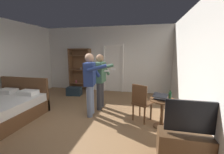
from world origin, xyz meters
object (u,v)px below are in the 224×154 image
(bottle_on_table, at_px, (170,96))
(laptop, at_px, (161,98))
(bookshelf, at_px, (80,68))
(tv_flatscreen, at_px, (191,144))
(suitcase_dark, at_px, (74,91))
(person_blue_shirt, at_px, (90,80))
(person_striped_shirt, at_px, (100,77))
(wooden_chair, at_px, (141,101))
(side_table, at_px, (162,109))

(bottle_on_table, bearing_deg, laptop, 167.96)
(bookshelf, distance_m, tv_flatscreen, 5.37)
(bookshelf, xyz_separation_m, suitcase_dark, (0.08, -0.83, -0.88))
(tv_flatscreen, distance_m, laptop, 1.18)
(laptop, bearing_deg, person_blue_shirt, 170.76)
(person_striped_shirt, bearing_deg, suitcase_dark, 143.74)
(wooden_chair, height_order, person_blue_shirt, person_blue_shirt)
(tv_flatscreen, bearing_deg, wooden_chair, 124.64)
(bookshelf, bearing_deg, laptop, -40.00)
(tv_flatscreen, height_order, person_blue_shirt, person_blue_shirt)
(tv_flatscreen, xyz_separation_m, wooden_chair, (-0.87, 1.25, 0.24))
(bottle_on_table, distance_m, person_blue_shirt, 2.08)
(wooden_chair, height_order, person_striped_shirt, person_striped_shirt)
(tv_flatscreen, bearing_deg, bookshelf, 134.45)
(tv_flatscreen, distance_m, person_striped_shirt, 2.93)
(side_table, xyz_separation_m, laptop, (-0.04, -0.04, 0.28))
(tv_flatscreen, relative_size, laptop, 2.58)
(tv_flatscreen, distance_m, wooden_chair, 1.54)
(bottle_on_table, distance_m, wooden_chair, 0.75)
(bookshelf, relative_size, person_striped_shirt, 1.12)
(bottle_on_table, xyz_separation_m, person_blue_shirt, (-2.04, 0.34, 0.22))
(bookshelf, distance_m, bottle_on_table, 4.50)
(side_table, relative_size, bottle_on_table, 2.81)
(tv_flatscreen, relative_size, wooden_chair, 1.08)
(bookshelf, distance_m, side_table, 4.37)
(laptop, distance_m, wooden_chair, 0.56)
(wooden_chair, xyz_separation_m, suitcase_dark, (-2.78, 1.71, -0.38))
(bookshelf, xyz_separation_m, person_blue_shirt, (1.46, -2.48, -0.02))
(bookshelf, bearing_deg, side_table, -39.21)
(wooden_chair, bearing_deg, person_blue_shirt, 177.50)
(laptop, distance_m, suitcase_dark, 3.83)
(tv_flatscreen, bearing_deg, side_table, 108.95)
(person_striped_shirt, distance_m, suitcase_dark, 2.04)
(bookshelf, xyz_separation_m, wooden_chair, (2.86, -2.54, -0.50))
(laptop, relative_size, bottle_on_table, 1.67)
(side_table, distance_m, person_blue_shirt, 2.00)
(tv_flatscreen, height_order, laptop, tv_flatscreen)
(bottle_on_table, height_order, person_striped_shirt, person_striped_shirt)
(bookshelf, xyz_separation_m, laptop, (3.32, -2.78, -0.29))
(side_table, bearing_deg, wooden_chair, 158.29)
(bookshelf, distance_m, wooden_chair, 3.86)
(bookshelf, bearing_deg, tv_flatscreen, -45.55)
(laptop, relative_size, wooden_chair, 0.42)
(bottle_on_table, bearing_deg, person_blue_shirt, 170.51)
(tv_flatscreen, relative_size, suitcase_dark, 1.82)
(bottle_on_table, relative_size, wooden_chair, 0.25)
(person_blue_shirt, bearing_deg, person_striped_shirt, 77.59)
(person_blue_shirt, bearing_deg, tv_flatscreen, -30.10)
(side_table, relative_size, suitcase_dark, 1.19)
(laptop, bearing_deg, bottle_on_table, -12.04)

